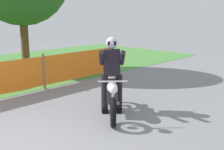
# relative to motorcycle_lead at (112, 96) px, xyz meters

# --- Properties ---
(motorcycle_lead) EXTENTS (1.42, 1.46, 0.92)m
(motorcycle_lead) POSITION_rel_motorcycle_lead_xyz_m (0.00, 0.00, 0.00)
(motorcycle_lead) COLOR black
(motorcycle_lead) RESTS_ON ground
(rider_lead) EXTENTS (0.76, 0.77, 1.69)m
(rider_lead) POSITION_rel_motorcycle_lead_xyz_m (0.15, 0.15, 0.51)
(rider_lead) COLOR black
(rider_lead) RESTS_ON ground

